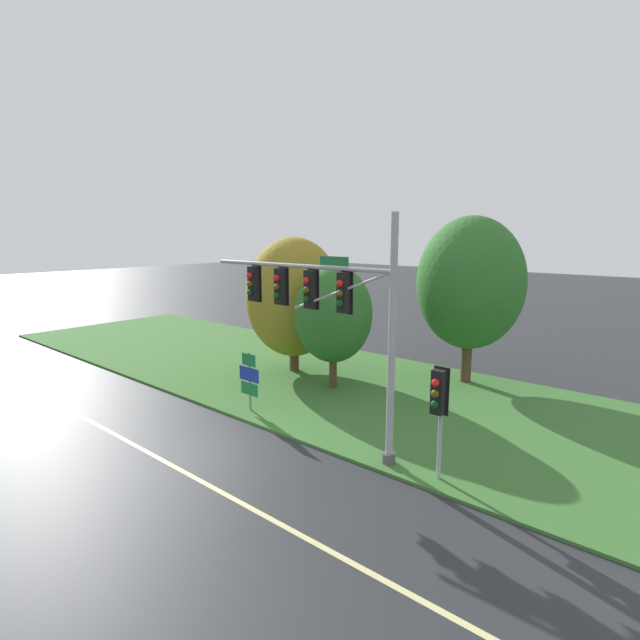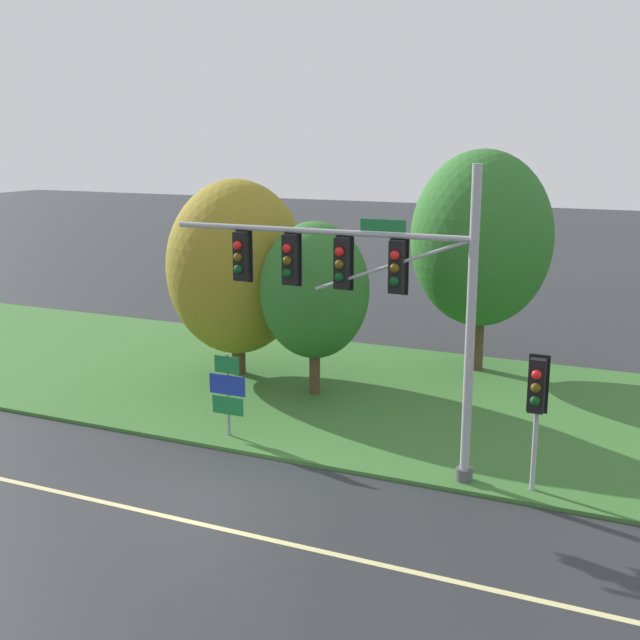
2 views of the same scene
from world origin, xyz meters
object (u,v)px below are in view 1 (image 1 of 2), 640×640
at_px(pedestrian_signal_near_kerb, 439,399).
at_px(route_sign_post, 249,377).
at_px(tree_behind_signpost, 470,283).
at_px(tree_nearest_road, 294,297).
at_px(tree_left_of_mast, 333,314).
at_px(traffic_signal_mast, 324,305).

relative_size(pedestrian_signal_near_kerb, route_sign_post, 1.42).
relative_size(route_sign_post, tree_behind_signpost, 0.30).
relative_size(tree_nearest_road, tree_left_of_mast, 1.21).
bearing_deg(tree_behind_signpost, route_sign_post, -117.08).
bearing_deg(tree_nearest_road, pedestrian_signal_near_kerb, -27.01).
xyz_separation_m(traffic_signal_mast, tree_nearest_road, (-6.61, 5.44, -0.86)).
distance_m(route_sign_post, tree_behind_signpost, 10.63).
bearing_deg(traffic_signal_mast, route_sign_post, 176.34).
height_order(tree_nearest_road, tree_left_of_mast, tree_nearest_road).
bearing_deg(route_sign_post, tree_left_of_mast, 81.86).
relative_size(pedestrian_signal_near_kerb, tree_nearest_road, 0.49).
distance_m(traffic_signal_mast, tree_left_of_mast, 5.78).
height_order(traffic_signal_mast, tree_nearest_road, traffic_signal_mast).
distance_m(route_sign_post, tree_nearest_road, 6.27).
distance_m(route_sign_post, tree_left_of_mast, 4.76).
xyz_separation_m(route_sign_post, tree_left_of_mast, (0.61, 4.29, 1.97)).
bearing_deg(traffic_signal_mast, pedestrian_signal_near_kerb, -0.36).
distance_m(pedestrian_signal_near_kerb, tree_behind_signpost, 10.17).
relative_size(route_sign_post, tree_left_of_mast, 0.42).
xyz_separation_m(pedestrian_signal_near_kerb, tree_nearest_road, (-10.73, 5.47, 1.31)).
relative_size(route_sign_post, tree_nearest_road, 0.35).
distance_m(traffic_signal_mast, route_sign_post, 5.11).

